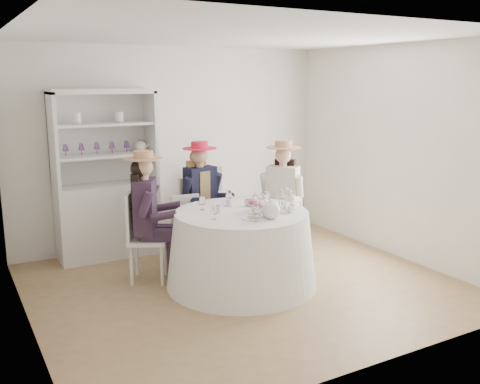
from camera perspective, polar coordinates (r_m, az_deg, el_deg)
ground at (r=6.09m, az=0.47°, el=-9.88°), size 4.50×4.50×0.00m
ceiling at (r=5.67m, az=0.51°, el=16.35°), size 4.50×4.50×0.00m
wall_back at (r=7.51m, az=-7.12°, el=4.87°), size 4.50×0.00×4.50m
wall_front at (r=4.14m, az=14.34°, el=-1.20°), size 4.50×0.00×4.50m
wall_left at (r=5.02m, az=-22.40°, el=0.54°), size 0.00×4.50×4.50m
wall_right at (r=7.10m, az=16.49°, el=4.06°), size 0.00×4.50×4.50m
tea_table at (r=5.96m, az=0.15°, el=-6.06°), size 1.67×1.67×0.85m
hutch at (r=7.07m, az=-14.01°, el=-0.66°), size 1.45×0.94×2.15m
side_table at (r=7.64m, az=-3.03°, el=-2.43°), size 0.58×0.58×0.74m
hatbox at (r=7.53m, az=-3.08°, el=1.44°), size 0.39×0.39×0.31m
guest_left at (r=6.07m, az=-9.83°, el=-1.77°), size 0.64×0.58×1.50m
guest_mid at (r=6.78m, az=-4.15°, el=-0.12°), size 0.56×0.59×1.51m
guest_right at (r=6.77m, az=4.49°, el=-0.09°), size 0.65×0.63×1.52m
spare_chair at (r=6.68m, az=-6.11°, el=-3.61°), size 0.39×0.39×0.90m
teacup_a at (r=5.80m, az=-2.51°, el=-1.88°), size 0.11×0.11×0.07m
teacup_b at (r=6.09m, az=-1.26°, el=-1.25°), size 0.08×0.08×0.06m
teacup_c at (r=6.09m, az=0.88°, el=-1.20°), size 0.12×0.12×0.07m
flower_bowl at (r=5.85m, az=2.03°, el=-1.82°), size 0.23×0.23×0.05m
flower_arrangement at (r=5.85m, az=2.10°, el=-1.20°), size 0.19×0.19×0.07m
table_teapot at (r=5.56m, az=3.34°, el=-1.95°), size 0.27×0.19×0.20m
sandwich_plate at (r=5.56m, az=1.58°, el=-2.67°), size 0.28×0.28×0.06m
cupcake_stand at (r=5.85m, az=4.87°, el=-1.23°), size 0.26×0.26×0.25m
stemware_set at (r=5.83m, az=0.15°, el=-1.39°), size 0.91×0.95×0.15m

